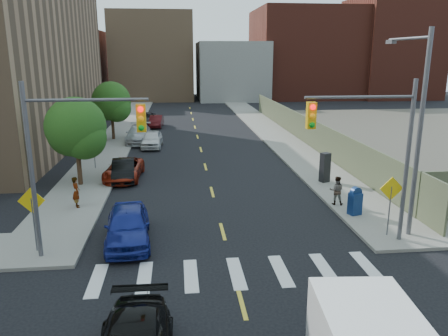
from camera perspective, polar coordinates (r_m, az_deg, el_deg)
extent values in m
cube|color=gray|center=(53.06, -12.42, 5.79)|extent=(3.50, 73.00, 0.15)
cube|color=gray|center=(53.62, 4.36, 6.18)|extent=(3.50, 73.00, 0.15)
cube|color=#575C40|center=(40.89, 10.38, 5.00)|extent=(0.12, 44.00, 2.50)
cube|color=#592319|center=(83.13, -20.61, 12.41)|extent=(14.00, 18.00, 12.00)
cube|color=#8C6B4C|center=(82.75, -9.24, 14.16)|extent=(14.00, 16.00, 15.00)
cube|color=gray|center=(81.32, 0.90, 12.58)|extent=(12.00, 16.00, 10.00)
cube|color=#592319|center=(86.05, 10.34, 14.46)|extent=(18.00, 18.00, 16.00)
cube|color=#592319|center=(90.01, 20.88, 14.40)|extent=(14.00, 16.00, 18.00)
cylinder|color=#8C6B4C|center=(92.05, 23.50, 17.27)|extent=(1.80, 1.80, 28.00)
cylinder|color=#59595E|center=(18.11, -23.80, -0.81)|extent=(0.18, 0.18, 7.00)
cylinder|color=#59595E|center=(17.06, -17.49, 8.48)|extent=(4.50, 0.12, 0.12)
cube|color=#E5A50C|center=(16.87, -10.76, 6.43)|extent=(0.35, 0.30, 1.05)
cylinder|color=#59595E|center=(19.65, 22.78, 0.44)|extent=(0.18, 0.18, 7.00)
cylinder|color=#59595E|center=(18.21, 17.36, 8.84)|extent=(4.50, 0.12, 0.12)
cube|color=#E5A50C|center=(17.61, 11.31, 6.75)|extent=(0.35, 0.30, 1.05)
cylinder|color=#59595E|center=(20.22, 24.13, 3.58)|extent=(0.20, 0.20, 9.00)
cylinder|color=#59595E|center=(21.42, 22.99, 15.31)|extent=(0.12, 3.50, 0.12)
cube|color=#59595E|center=(22.84, 20.99, 15.14)|extent=(0.25, 0.60, 0.18)
cylinder|color=#59595E|center=(19.33, -23.52, -7.02)|extent=(0.06, 0.06, 2.40)
cube|color=yellow|center=(18.98, -23.86, -3.92)|extent=(1.06, 0.04, 1.06)
cylinder|color=#59595E|center=(20.57, 20.75, -5.46)|extent=(0.06, 0.06, 2.40)
cube|color=yellow|center=(20.24, 21.03, -2.53)|extent=(1.06, 0.04, 1.06)
cylinder|color=#59595E|center=(31.92, -16.58, 1.85)|extent=(0.06, 0.06, 2.40)
cube|color=yellow|center=(31.71, -16.72, 3.79)|extent=(1.06, 0.04, 1.06)
cylinder|color=#332114|center=(28.12, -18.40, 0.28)|extent=(0.28, 0.28, 2.64)
sphere|color=#1B4714|center=(27.65, -18.80, 5.10)|extent=(3.60, 3.60, 3.60)
sphere|color=#1B4714|center=(27.36, -17.80, 3.81)|extent=(2.64, 2.64, 2.64)
sphere|color=#1B4714|center=(28.19, -19.35, 4.36)|extent=(2.88, 2.88, 2.88)
cylinder|color=#332114|center=(42.61, -14.30, 5.26)|extent=(0.28, 0.28, 2.64)
sphere|color=#1B4714|center=(42.30, -14.51, 8.47)|extent=(3.60, 3.60, 3.60)
sphere|color=#1B4714|center=(42.00, -13.83, 7.64)|extent=(2.64, 2.64, 2.64)
sphere|color=#1B4714|center=(42.80, -14.93, 7.94)|extent=(2.88, 2.88, 2.88)
imported|color=navy|center=(19.41, -12.48, -7.33)|extent=(2.22, 4.75, 1.57)
imported|color=black|center=(28.99, -12.99, -0.26)|extent=(1.75, 4.13, 1.33)
imported|color=maroon|center=(29.18, -12.95, -0.19)|extent=(2.44, 4.81, 1.30)
imported|color=#ADB0B6|center=(41.09, -11.05, 4.36)|extent=(2.21, 5.44, 1.58)
imported|color=silver|center=(38.82, -9.39, 3.75)|extent=(1.89, 4.33, 1.45)
imported|color=#400C0F|center=(49.69, -8.85, 6.04)|extent=(1.62, 4.01, 1.30)
imported|color=black|center=(52.42, -10.04, 6.43)|extent=(2.25, 4.70, 1.29)
cube|color=black|center=(11.70, 16.82, -18.60)|extent=(2.06, 1.44, 0.95)
cube|color=navy|center=(22.79, 16.73, -4.48)|extent=(0.69, 0.60, 1.12)
cylinder|color=navy|center=(22.61, 16.84, -3.08)|extent=(0.63, 0.42, 0.58)
cube|color=black|center=(28.00, 13.05, 0.08)|extent=(0.68, 0.62, 1.85)
imported|color=gray|center=(24.06, -18.74, -2.99)|extent=(0.59, 0.70, 1.63)
imported|color=gray|center=(23.96, 14.49, -2.86)|extent=(0.90, 0.80, 1.55)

